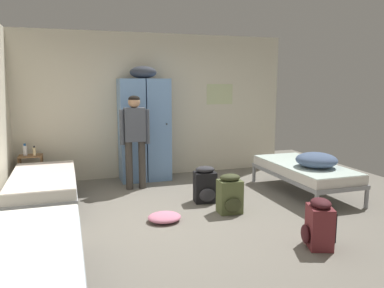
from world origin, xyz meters
The scene contains 15 objects.
ground_plane centered at (0.00, 0.00, 0.00)m, with size 8.11×8.11×0.00m, color slate.
room_backdrop centered at (-1.24, 1.28, 1.34)m, with size 5.19×4.97×2.69m.
locker_bank centered at (-0.28, 2.18, 0.97)m, with size 0.90×0.55×2.07m.
shelf_unit centered at (-2.23, 2.18, 0.35)m, with size 0.38×0.30×0.57m.
bed_left_front centered at (-1.98, -1.42, 0.38)m, with size 0.90×1.90×0.49m.
bed_right centered at (1.98, 0.48, 0.38)m, with size 0.90×1.90×0.49m.
bed_left_rear centered at (-1.98, 1.03, 0.38)m, with size 0.90×1.90×0.49m.
bedding_heap centered at (2.01, 0.21, 0.60)m, with size 0.62×0.63×0.23m.
person_traveler centered at (-0.56, 1.60, 0.95)m, with size 0.50×0.21×1.57m.
water_bottle centered at (-2.31, 2.20, 0.66)m, with size 0.07×0.07×0.20m.
lotion_bottle centered at (-2.16, 2.14, 0.64)m, with size 0.05×0.05×0.16m.
backpack_maroon centered at (0.94, -1.33, 0.26)m, with size 0.40×0.38×0.55m.
backpack_black centered at (0.31, 0.55, 0.26)m, with size 0.34×0.36×0.55m.
backpack_olive centered at (0.47, -0.01, 0.26)m, with size 0.33×0.35×0.55m.
clothes_pile_pink centered at (-0.47, -0.05, 0.05)m, with size 0.43×0.39×0.11m.
Camera 1 is at (-1.61, -4.66, 1.79)m, focal length 35.73 mm.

